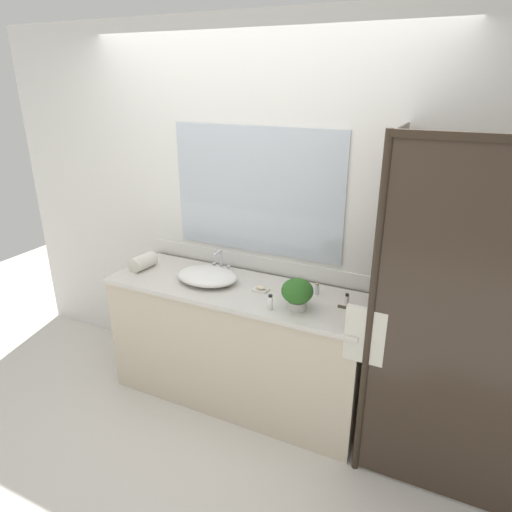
{
  "coord_description": "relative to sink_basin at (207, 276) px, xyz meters",
  "views": [
    {
      "loc": [
        1.32,
        -2.43,
        2.21
      ],
      "look_at": [
        0.15,
        0.0,
        1.15
      ],
      "focal_mm": 31.89,
      "sensor_mm": 36.0,
      "label": 1
    }
  ],
  "objects": [
    {
      "name": "amenity_bottle_lotion",
      "position": [
        0.96,
        0.08,
        -0.01
      ],
      "size": [
        0.03,
        0.03,
        0.08
      ],
      "color": "silver",
      "rests_on": "vanity_cabinet"
    },
    {
      "name": "faucet",
      "position": [
        0.0,
        0.19,
        0.01
      ],
      "size": [
        0.17,
        0.12,
        0.17
      ],
      "color": "silver",
      "rests_on": "vanity_cabinet"
    },
    {
      "name": "potted_plant",
      "position": [
        0.7,
        -0.1,
        0.07
      ],
      "size": [
        0.19,
        0.19,
        0.19
      ],
      "color": "beige",
      "rests_on": "vanity_cabinet"
    },
    {
      "name": "sink_basin",
      "position": [
        0.0,
        0.0,
        0.0
      ],
      "size": [
        0.43,
        0.33,
        0.08
      ],
      "primitive_type": "ellipsoid",
      "color": "white",
      "rests_on": "vanity_cabinet"
    },
    {
      "name": "soap_dish",
      "position": [
        0.39,
        0.03,
        -0.03
      ],
      "size": [
        0.1,
        0.07,
        0.04
      ],
      "color": "silver",
      "rests_on": "vanity_cabinet"
    },
    {
      "name": "ground_plane",
      "position": [
        0.22,
        0.01,
        -0.94
      ],
      "size": [
        8.0,
        8.0,
        0.0
      ],
      "primitive_type": "plane",
      "color": "silver"
    },
    {
      "name": "shower_enclosure",
      "position": [
        1.49,
        -0.18,
        0.08
      ],
      "size": [
        1.2,
        0.59,
        2.0
      ],
      "color": "#2D2319",
      "rests_on": "ground_plane"
    },
    {
      "name": "rolled_towel_near_edge",
      "position": [
        -0.54,
        -0.01,
        0.01
      ],
      "size": [
        0.13,
        0.21,
        0.11
      ],
      "primitive_type": "cylinder",
      "rotation": [
        1.57,
        0.0,
        -0.11
      ],
      "color": "silver",
      "rests_on": "vanity_cabinet"
    },
    {
      "name": "amenity_bottle_shampoo",
      "position": [
        0.56,
        -0.18,
        0.0
      ],
      "size": [
        0.03,
        0.03,
        0.1
      ],
      "color": "white",
      "rests_on": "vanity_cabinet"
    },
    {
      "name": "amenity_bottle_conditioner",
      "position": [
        0.74,
        0.14,
        -0.01
      ],
      "size": [
        0.03,
        0.03,
        0.08
      ],
      "color": "silver",
      "rests_on": "vanity_cabinet"
    },
    {
      "name": "vanity_cabinet",
      "position": [
        0.22,
        0.02,
        -0.49
      ],
      "size": [
        1.8,
        0.58,
        0.9
      ],
      "color": "beige",
      "rests_on": "ground_plane"
    },
    {
      "name": "wall_back_with_mirror",
      "position": [
        0.22,
        0.35,
        0.36
      ],
      "size": [
        4.4,
        0.06,
        2.6
      ],
      "color": "silver",
      "rests_on": "ground_plane"
    }
  ]
}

